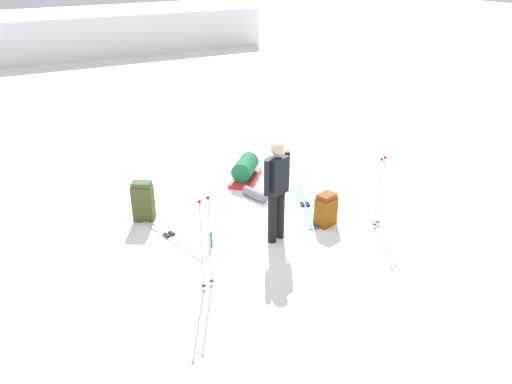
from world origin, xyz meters
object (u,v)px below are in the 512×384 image
thermos_bottle (211,239)px  ski_pair_near (305,205)px  gear_sled (245,170)px  ski_pair_far (169,235)px  backpack_bright (143,202)px  sleeping_mat_rolled (255,194)px  backpack_large_dark (326,210)px  ski_poles_planted_far (206,240)px  ski_poles_planted_near (380,189)px  skier_standing (277,187)px

thermos_bottle → ski_pair_near: bearing=9.6°
gear_sled → ski_pair_near: bearing=-77.3°
ski_pair_far → gear_sled: (2.24, 1.33, 0.21)m
backpack_bright → sleeping_mat_rolled: bearing=-7.7°
backpack_large_dark → gear_sled: 2.37m
ski_pair_far → ski_poles_planted_far: (-0.08, -1.61, 0.76)m
ski_poles_planted_near → ski_pair_far: bearing=154.3°
backpack_large_dark → thermos_bottle: (-2.02, 0.40, -0.16)m
ski_pair_near → gear_sled: (-0.36, 1.60, 0.21)m
ski_poles_planted_far → thermos_bottle: 1.28m
backpack_large_dark → thermos_bottle: 2.06m
ski_pair_far → ski_poles_planted_far: 1.78m
ski_pair_near → gear_sled: 1.66m
backpack_bright → thermos_bottle: 1.53m
ski_pair_far → ski_poles_planted_far: ski_poles_planted_far is taller
backpack_large_dark → ski_pair_near: bearing=80.2°
gear_sled → sleeping_mat_rolled: 0.91m
gear_sled → sleeping_mat_rolled: size_ratio=1.90×
gear_sled → thermos_bottle: 2.65m
ski_pair_near → backpack_bright: backpack_bright is taller
gear_sled → thermos_bottle: (-1.78, -1.96, -0.09)m
ski_poles_planted_far → thermos_bottle: bearing=61.2°
ski_poles_planted_near → ski_poles_planted_far: (-3.26, -0.07, 0.06)m
skier_standing → ski_pair_near: bearing=32.7°
backpack_large_dark → gear_sled: size_ratio=0.56×
backpack_large_dark → gear_sled: (-0.23, 2.36, -0.06)m
ski_pair_near → ski_pair_far: 2.61m
sleeping_mat_rolled → backpack_large_dark: bearing=-71.2°
skier_standing → backpack_large_dark: size_ratio=2.90×
thermos_bottle → ski_poles_planted_near: bearing=-18.1°
backpack_bright → sleeping_mat_rolled: (2.11, -0.28, -0.27)m
ski_poles_planted_near → thermos_bottle: (-2.73, 0.89, -0.58)m
ski_pair_near → ski_poles_planted_far: size_ratio=1.20×
ski_poles_planted_near → gear_sled: (-0.95, 2.86, -0.49)m
skier_standing → backpack_bright: (-1.62, 1.76, -0.60)m
skier_standing → gear_sled: bearing=71.7°
skier_standing → sleeping_mat_rolled: bearing=71.6°
ski_pair_near → backpack_large_dark: size_ratio=2.88×
ski_poles_planted_far → ski_poles_planted_near: bearing=1.3°
backpack_large_dark → backpack_bright: 3.17m
ski_pair_far → sleeping_mat_rolled: sleeping_mat_rolled is taller
backpack_bright → gear_sled: (2.39, 0.57, -0.13)m
backpack_bright → ski_poles_planted_near: 4.06m
skier_standing → ski_poles_planted_near: skier_standing is taller
skier_standing → ski_pair_near: skier_standing is taller
thermos_bottle → sleeping_mat_rolled: bearing=36.4°
ski_pair_near → ski_pair_far: size_ratio=0.88×
ski_pair_near → ski_poles_planted_near: 1.55m
ski_pair_near → sleeping_mat_rolled: (-0.64, 0.75, 0.08)m
skier_standing → ski_pair_near: size_ratio=1.01×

